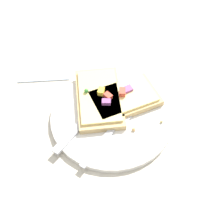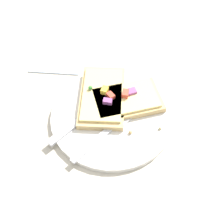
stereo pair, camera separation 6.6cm
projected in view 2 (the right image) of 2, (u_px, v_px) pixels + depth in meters
ground_plane at (112, 118)px, 0.67m from camera, size 4.00×4.00×0.00m
plate at (112, 117)px, 0.67m from camera, size 0.26×0.26×0.01m
fork at (114, 125)px, 0.65m from camera, size 0.15×0.18×0.01m
knife at (83, 117)px, 0.66m from camera, size 0.15×0.18×0.01m
pizza_slice_main at (126, 100)px, 0.68m from camera, size 0.17×0.14×0.03m
pizza_slice_corner at (102, 96)px, 0.68m from camera, size 0.10×0.17×0.03m
crumb_scatter at (117, 108)px, 0.67m from camera, size 0.14×0.11×0.01m
napkin at (56, 62)px, 0.78m from camera, size 0.12×0.07×0.01m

